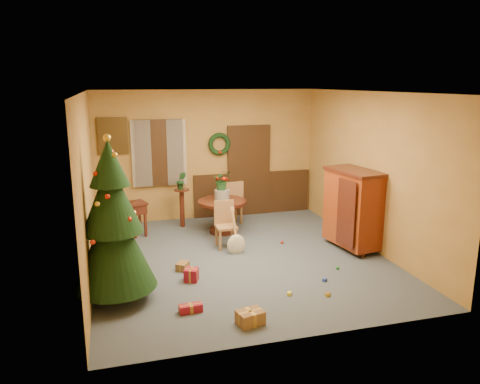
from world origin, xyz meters
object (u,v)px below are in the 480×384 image
object	(u,v)px
christmas_tree	(113,224)
sideboard	(353,207)
chair_near	(225,222)
dining_table	(222,210)
writing_desk	(126,212)

from	to	relation	value
christmas_tree	sideboard	size ratio (longest dim) A/B	1.59
christmas_tree	chair_near	bearing A→B (deg)	40.82
dining_table	sideboard	xyz separation A→B (m)	(2.12, -1.57, 0.32)
dining_table	chair_near	size ratio (longest dim) A/B	1.13
chair_near	sideboard	world-z (taller)	sideboard
christmas_tree	sideboard	bearing A→B (deg)	13.48
sideboard	writing_desk	bearing A→B (deg)	156.58
chair_near	christmas_tree	distance (m)	2.78
chair_near	christmas_tree	size ratio (longest dim) A/B	0.37
christmas_tree	writing_desk	bearing A→B (deg)	84.75
chair_near	writing_desk	distance (m)	2.06
christmas_tree	dining_table	bearing A→B (deg)	49.98
writing_desk	dining_table	bearing A→B (deg)	-5.53
christmas_tree	sideboard	distance (m)	4.43
dining_table	writing_desk	size ratio (longest dim) A/B	1.13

